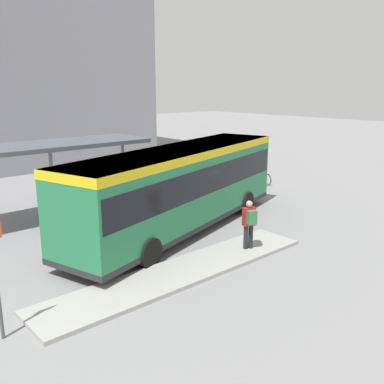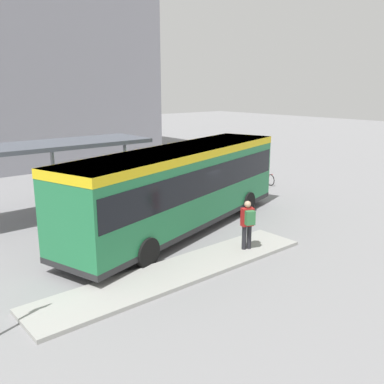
{
  "view_description": "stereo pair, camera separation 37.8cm",
  "coord_description": "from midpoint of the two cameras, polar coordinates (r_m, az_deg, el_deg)",
  "views": [
    {
      "loc": [
        -10.49,
        -12.46,
        5.62
      ],
      "look_at": [
        0.58,
        0.0,
        1.48
      ],
      "focal_mm": 40.0,
      "sensor_mm": 36.0,
      "label": 1
    },
    {
      "loc": [
        -10.21,
        -12.71,
        5.62
      ],
      "look_at": [
        0.58,
        0.0,
        1.48
      ],
      "focal_mm": 40.0,
      "sensor_mm": 36.0,
      "label": 2
    }
  ],
  "objects": [
    {
      "name": "bicycle_white",
      "position": [
        25.67,
        7.21,
        1.98
      ],
      "size": [
        0.48,
        1.63,
        0.7
      ],
      "rotation": [
        0.0,
        0.0,
        1.59
      ],
      "color": "black",
      "rests_on": "ground_plane"
    },
    {
      "name": "pedestrian_waiting",
      "position": [
        14.79,
        6.93,
        -3.94
      ],
      "size": [
        0.5,
        0.54,
        1.72
      ],
      "rotation": [
        0.0,
        0.0,
        1.19
      ],
      "color": "#232328",
      "rests_on": "curb_island"
    },
    {
      "name": "bicycle_red",
      "position": [
        25.54,
        8.91,
        1.84
      ],
      "size": [
        0.48,
        1.57,
        0.69
      ],
      "rotation": [
        0.0,
        0.0,
        -1.74
      ],
      "color": "black",
      "rests_on": "ground_plane"
    },
    {
      "name": "curb_island",
      "position": [
        13.42,
        -2.08,
        -10.55
      ],
      "size": [
        9.59,
        1.8,
        0.12
      ],
      "color": "#9E9E99",
      "rests_on": "ground_plane"
    },
    {
      "name": "station_shelter",
      "position": [
        19.41,
        -19.0,
        5.67
      ],
      "size": [
        8.57,
        2.91,
        3.25
      ],
      "color": "#4C515B",
      "rests_on": "ground_plane"
    },
    {
      "name": "ground_plane",
      "position": [
        17.24,
        -2.07,
        -5.1
      ],
      "size": [
        120.0,
        120.0,
        0.0
      ],
      "primitive_type": "plane",
      "color": "gray"
    },
    {
      "name": "city_bus",
      "position": [
        16.72,
        -2.11,
        1.14
      ],
      "size": [
        11.76,
        5.57,
        3.3
      ],
      "rotation": [
        0.0,
        0.0,
        0.28
      ],
      "color": "#237A47",
      "rests_on": "ground_plane"
    }
  ]
}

